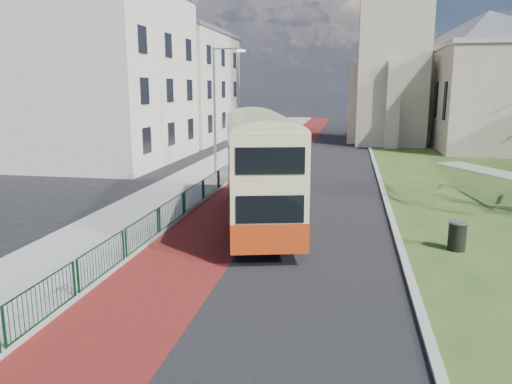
# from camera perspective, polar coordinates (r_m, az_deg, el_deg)

# --- Properties ---
(ground) EXTENTS (160.00, 160.00, 0.00)m
(ground) POSITION_cam_1_polar(r_m,az_deg,el_deg) (15.36, -5.97, -9.73)
(ground) COLOR black
(ground) RESTS_ON ground
(road_carriageway) EXTENTS (9.00, 120.00, 0.01)m
(road_carriageway) POSITION_cam_1_polar(r_m,az_deg,el_deg) (34.24, 6.00, 2.36)
(road_carriageway) COLOR black
(road_carriageway) RESTS_ON ground
(bus_lane) EXTENTS (3.40, 120.00, 0.01)m
(bus_lane) POSITION_cam_1_polar(r_m,az_deg,el_deg) (34.56, 1.53, 2.51)
(bus_lane) COLOR #591414
(bus_lane) RESTS_ON ground
(pavement_west) EXTENTS (4.00, 120.00, 0.12)m
(pavement_west) POSITION_cam_1_polar(r_m,az_deg,el_deg) (35.34, -4.57, 2.77)
(pavement_west) COLOR gray
(pavement_west) RESTS_ON ground
(kerb_west) EXTENTS (0.25, 120.00, 0.13)m
(kerb_west) POSITION_cam_1_polar(r_m,az_deg,el_deg) (34.87, -1.39, 2.69)
(kerb_west) COLOR #999993
(kerb_west) RESTS_ON ground
(kerb_east) EXTENTS (0.25, 80.00, 0.13)m
(kerb_east) POSITION_cam_1_polar(r_m,az_deg,el_deg) (36.15, 13.56, 2.69)
(kerb_east) COLOR #999993
(kerb_east) RESTS_ON ground
(pedestrian_railing) EXTENTS (0.07, 24.00, 1.12)m
(pedestrian_railing) POSITION_cam_1_polar(r_m,az_deg,el_deg) (19.71, -10.95, -3.29)
(pedestrian_railing) COLOR #0B341A
(pedestrian_railing) RESTS_ON ground
(gothic_church) EXTENTS (16.38, 18.00, 40.00)m
(gothic_church) POSITION_cam_1_polar(r_m,az_deg,el_deg) (52.88, 20.85, 19.31)
(gothic_church) COLOR #A19783
(gothic_church) RESTS_ON ground
(street_block_near) EXTENTS (10.30, 14.30, 13.00)m
(street_block_near) POSITION_cam_1_polar(r_m,az_deg,el_deg) (40.03, -16.80, 12.66)
(street_block_near) COLOR silver
(street_block_near) RESTS_ON ground
(street_block_far) EXTENTS (10.30, 16.30, 11.50)m
(street_block_far) POSITION_cam_1_polar(r_m,az_deg,el_deg) (54.77, -8.96, 11.89)
(street_block_far) COLOR beige
(street_block_far) RESTS_ON ground
(streetlamp) EXTENTS (2.13, 0.18, 8.00)m
(streetlamp) POSITION_cam_1_polar(r_m,az_deg,el_deg) (32.81, -4.51, 10.03)
(streetlamp) COLOR gray
(streetlamp) RESTS_ON pavement_west
(bus) EXTENTS (5.01, 10.98, 4.47)m
(bus) POSITION_cam_1_polar(r_m,az_deg,el_deg) (20.47, 0.29, 3.21)
(bus) COLOR #A2310F
(bus) RESTS_ON ground
(litter_bin) EXTENTS (0.72, 0.72, 1.05)m
(litter_bin) POSITION_cam_1_polar(r_m,az_deg,el_deg) (18.82, 22.01, -4.65)
(litter_bin) COLOR black
(litter_bin) RESTS_ON grass_green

